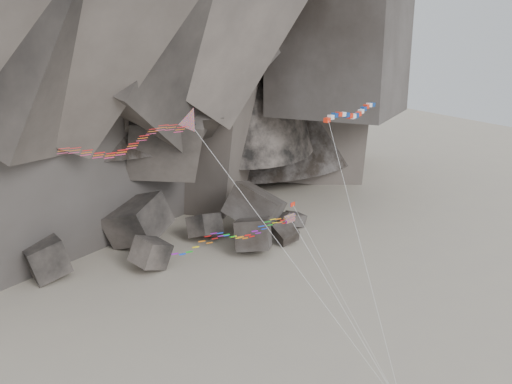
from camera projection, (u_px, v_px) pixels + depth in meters
boulder_field at (178, 236)px, 83.72m from camera, size 58.36×20.45×9.14m
delta_kite at (122, 142)px, 40.93m from camera, size 23.69×12.88×25.78m
banner_kite at (352, 115)px, 55.21m from camera, size 9.96×15.60×23.63m
parafoil_kite at (230, 235)px, 49.50m from camera, size 15.05×13.15×15.04m
pennant_kite at (314, 244)px, 49.63m from camera, size 4.45×10.75×16.64m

